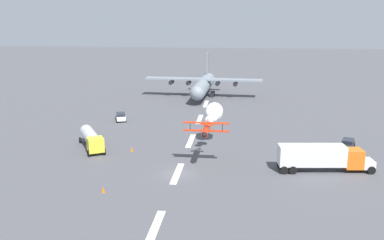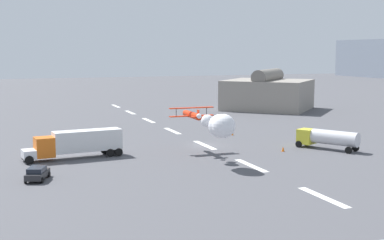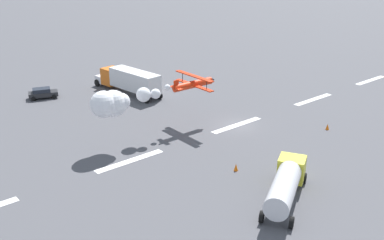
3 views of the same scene
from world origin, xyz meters
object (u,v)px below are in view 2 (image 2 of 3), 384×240
object	(u,v)px
fuel_tanker_truck	(327,138)
followme_car_yellow	(37,173)
traffic_cone_near	(232,133)
traffic_cone_far	(283,149)
semi_truck_orange	(77,143)
stunt_biplane_red	(217,124)

from	to	relation	value
fuel_tanker_truck	followme_car_yellow	size ratio (longest dim) A/B	2.03
traffic_cone_near	traffic_cone_far	bearing A→B (deg)	1.86
semi_truck_orange	followme_car_yellow	xyz separation A→B (m)	(11.07, -6.04, -1.30)
semi_truck_orange	followme_car_yellow	bearing A→B (deg)	-28.59
traffic_cone_far	stunt_biplane_red	bearing A→B (deg)	-67.54
fuel_tanker_truck	traffic_cone_far	bearing A→B (deg)	-96.60
stunt_biplane_red	fuel_tanker_truck	distance (m)	20.15
followme_car_yellow	traffic_cone_near	distance (m)	40.35
stunt_biplane_red	fuel_tanker_truck	world-z (taller)	stunt_biplane_red
stunt_biplane_red	followme_car_yellow	world-z (taller)	stunt_biplane_red
stunt_biplane_red	traffic_cone_far	distance (m)	14.41
traffic_cone_near	fuel_tanker_truck	bearing A→B (deg)	23.33
followme_car_yellow	traffic_cone_far	xyz separation A→B (m)	(-5.57, 34.46, -0.44)
traffic_cone_near	traffic_cone_far	size ratio (longest dim) A/B	1.00
followme_car_yellow	traffic_cone_near	xyz separation A→B (m)	(-21.83, 33.93, -0.44)
traffic_cone_near	traffic_cone_far	xyz separation A→B (m)	(16.25, 0.53, 0.00)
fuel_tanker_truck	traffic_cone_near	bearing A→B (deg)	-156.67
semi_truck_orange	followme_car_yellow	distance (m)	12.68
semi_truck_orange	fuel_tanker_truck	size ratio (longest dim) A/B	1.47
semi_truck_orange	followme_car_yellow	size ratio (longest dim) A/B	2.98
stunt_biplane_red	fuel_tanker_truck	size ratio (longest dim) A/B	1.87
fuel_tanker_truck	traffic_cone_far	size ratio (longest dim) A/B	12.13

